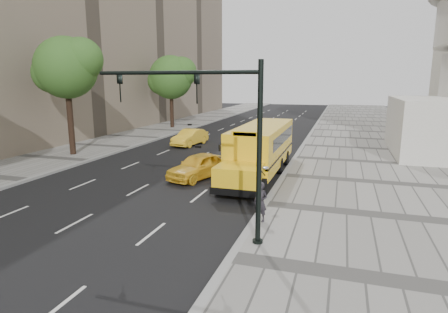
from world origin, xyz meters
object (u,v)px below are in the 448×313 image
(school_bus, at_px, (261,146))
(pedestrian, at_px, (261,202))
(tree_c, at_px, (172,77))
(taxi_far, at_px, (190,137))
(taxi_near, at_px, (198,166))
(traffic_signal, at_px, (219,129))
(tree_b, at_px, (67,67))

(school_bus, xyz_separation_m, pedestrian, (1.76, -8.32, -0.81))
(tree_c, distance_m, pedestrian, 32.26)
(tree_c, xyz_separation_m, taxi_far, (6.64, -10.53, -5.40))
(school_bus, height_order, taxi_near, school_bus)
(tree_c, bearing_deg, taxi_far, -57.75)
(taxi_near, distance_m, pedestrian, 7.92)
(taxi_far, distance_m, traffic_signal, 20.97)
(tree_c, xyz_separation_m, pedestrian, (16.66, -27.14, -5.17))
(school_bus, xyz_separation_m, traffic_signal, (0.69, -10.37, 2.33))
(taxi_far, height_order, traffic_signal, traffic_signal)
(tree_b, xyz_separation_m, school_bus, (14.91, -1.07, -4.91))
(tree_c, distance_m, traffic_signal, 33.15)
(school_bus, bearing_deg, tree_c, 128.38)
(pedestrian, distance_m, traffic_signal, 3.90)
(taxi_near, bearing_deg, school_bus, 52.86)
(tree_b, bearing_deg, traffic_signal, -36.23)
(school_bus, height_order, pedestrian, school_bus)
(tree_c, relative_size, traffic_signal, 1.35)
(school_bus, relative_size, pedestrian, 7.18)
(taxi_near, height_order, pedestrian, pedestrian)
(taxi_far, distance_m, pedestrian, 19.40)
(tree_b, bearing_deg, tree_c, 89.96)
(taxi_near, bearing_deg, tree_b, -176.99)
(tree_b, distance_m, school_bus, 15.74)
(tree_b, height_order, tree_c, tree_b)
(tree_c, height_order, taxi_near, tree_c)
(tree_b, bearing_deg, school_bus, -4.10)
(traffic_signal, bearing_deg, school_bus, 93.82)
(traffic_signal, bearing_deg, taxi_near, 116.25)
(taxi_far, relative_size, traffic_signal, 0.68)
(traffic_signal, bearing_deg, taxi_far, 115.63)
(taxi_far, bearing_deg, pedestrian, -51.61)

